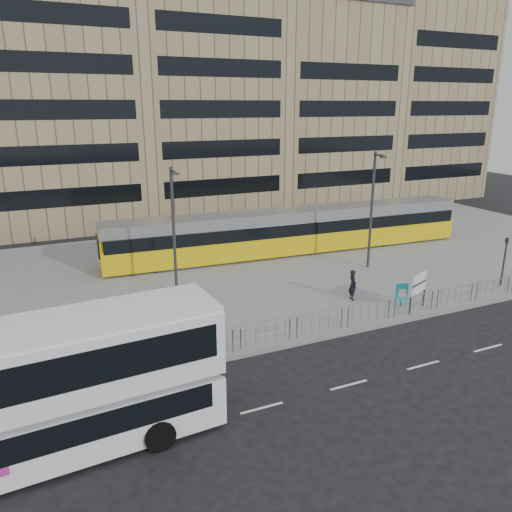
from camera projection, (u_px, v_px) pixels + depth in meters
name	position (u px, v px, depth m)	size (l,w,h in m)	color
ground	(336.00, 337.00, 25.04)	(120.00, 120.00, 0.00)	black
plaza	(243.00, 268.00, 35.48)	(64.00, 24.00, 0.15)	gray
kerb	(336.00, 335.00, 25.06)	(64.00, 0.25, 0.17)	gray
building_row	(173.00, 87.00, 51.77)	(70.40, 18.40, 31.20)	brown
pedestrian_barrier	(364.00, 309.00, 25.98)	(32.07, 0.07, 1.10)	gray
road_markings	(406.00, 370.00, 21.95)	(62.00, 0.12, 0.01)	white
double_decker_bus	(38.00, 390.00, 15.74)	(11.97, 3.59, 4.73)	white
tram	(292.00, 231.00, 38.47)	(28.81, 4.35, 3.38)	#DBBA0B
station_sign	(419.00, 285.00, 27.55)	(1.74, 0.78, 2.14)	#2D2D30
ad_panel	(402.00, 293.00, 28.27)	(0.72, 0.24, 1.38)	#2D2D30
pedestrian	(353.00, 285.00, 29.23)	(0.67, 0.44, 1.84)	black
traffic_light_west	(169.00, 319.00, 22.02)	(0.21, 0.24, 3.10)	#2D2D30
traffic_light_east	(505.00, 255.00, 31.37)	(0.23, 0.25, 3.10)	#2D2D30
lamp_post_west	(174.00, 226.00, 29.35)	(0.45, 1.04, 7.65)	#2D2D30
lamp_post_east	(372.00, 206.00, 34.05)	(0.45, 1.04, 8.07)	#2D2D30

